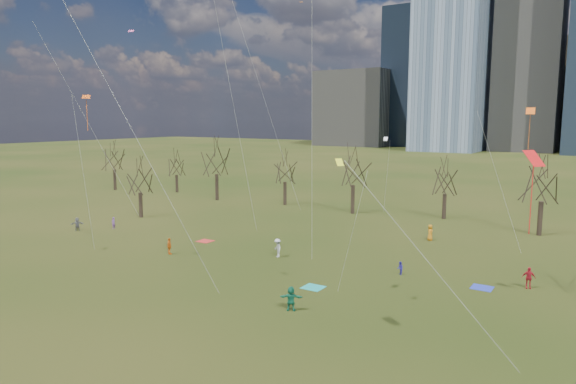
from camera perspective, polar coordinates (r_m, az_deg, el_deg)
The scene contains 15 objects.
ground at distance 36.85m, azimuth -10.33°, elevation -13.13°, with size 500.00×500.00×0.00m, color black.
downtown_skyline at distance 238.49m, azimuth 26.79°, elevation 13.52°, with size 212.50×78.00×118.00m.
bare_tree_row at distance 66.98m, azimuth 11.60°, elevation 1.85°, with size 113.04×29.80×9.50m.
blanket_teal at distance 41.45m, azimuth 2.82°, elevation -10.54°, with size 1.60×1.50×0.03m, color teal.
blanket_navy at distance 44.10m, azimuth 20.75°, elevation -9.91°, with size 1.60×1.50×0.03m, color #2739B9.
blanket_crimson at distance 57.02m, azimuth -9.19°, elevation -5.41°, with size 1.60×1.50×0.03m, color red.
person_4 at distance 52.15m, azimuth -13.04°, elevation -5.89°, with size 0.96×0.40×1.64m, color orange.
person_5 at distance 36.48m, azimuth 0.33°, elevation -11.75°, with size 1.62×0.52×1.75m, color #197150.
person_7 at distance 65.94m, azimuth -18.83°, elevation -3.27°, with size 0.52×0.34×1.43m, color #834F9F.
person_8 at distance 45.46m, azimuth 12.36°, elevation -8.28°, with size 0.56×0.44×1.15m, color #342AB8.
person_9 at distance 49.85m, azimuth -1.17°, elevation -6.23°, with size 1.17×0.67×1.81m, color silver.
person_10 at distance 45.15m, azimuth 25.16°, elevation -8.62°, with size 1.01×0.42×1.72m, color #B41927.
person_11 at distance 66.26m, azimuth -22.37°, elevation -3.32°, with size 1.48×0.47×1.60m, color slate.
person_12 at distance 58.56m, azimuth 15.51°, elevation -4.36°, with size 0.88×0.57×1.79m, color orange.
kites_airborne at distance 41.13m, azimuth 2.89°, elevation 7.90°, with size 65.54×47.68×33.24m.
Camera 1 is at (23.54, -25.03, 13.32)m, focal length 32.00 mm.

